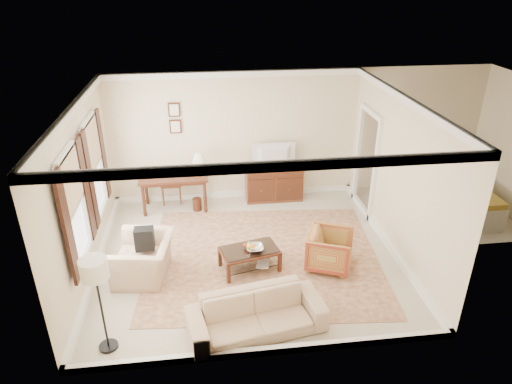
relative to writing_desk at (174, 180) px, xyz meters
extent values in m
cube|color=beige|center=(1.37, -2.04, -0.69)|extent=(5.50, 5.00, 0.01)
cube|color=white|center=(1.37, -2.04, 2.21)|extent=(5.50, 5.00, 0.01)
cube|color=#F4E7C7|center=(1.37, 0.46, 0.76)|extent=(5.50, 0.01, 2.90)
cube|color=#F4E7C7|center=(1.37, -4.54, 0.76)|extent=(5.50, 0.01, 2.90)
cube|color=#F4E7C7|center=(-1.38, -2.04, 0.76)|extent=(0.01, 5.00, 2.90)
cube|color=#F4E7C7|center=(4.12, -2.04, 0.76)|extent=(0.01, 5.00, 2.90)
cube|color=beige|center=(5.62, -0.89, -0.69)|extent=(3.00, 2.70, 0.01)
cube|color=brown|center=(1.66, -2.16, -0.68)|extent=(4.47, 3.93, 0.01)
cube|color=#411E12|center=(0.00, 0.00, 0.08)|extent=(1.46, 0.73, 0.05)
cylinder|color=#411E12|center=(-0.65, -0.28, -0.32)|extent=(0.07, 0.07, 0.74)
cylinder|color=#411E12|center=(0.65, -0.28, -0.32)|extent=(0.07, 0.07, 0.74)
cylinder|color=#411E12|center=(-0.65, 0.28, -0.32)|extent=(0.07, 0.07, 0.74)
cylinder|color=#411E12|center=(0.65, 0.28, -0.32)|extent=(0.07, 0.07, 0.74)
cube|color=brown|center=(2.23, 0.19, -0.29)|extent=(1.28, 0.49, 0.79)
imported|color=black|center=(2.23, 0.17, 0.56)|extent=(0.92, 0.53, 0.12)
cube|color=#411E12|center=(1.36, -2.48, -0.30)|extent=(1.10, 0.79, 0.04)
cube|color=silver|center=(1.36, -2.48, -0.27)|extent=(1.03, 0.72, 0.01)
cube|color=silver|center=(1.36, -2.48, -0.55)|extent=(1.01, 0.70, 0.02)
cube|color=#411E12|center=(0.97, -2.84, -0.50)|extent=(0.07, 0.07, 0.38)
cube|color=#411E12|center=(1.88, -2.63, -0.50)|extent=(0.07, 0.07, 0.38)
cube|color=#411E12|center=(0.85, -2.33, -0.50)|extent=(0.07, 0.07, 0.38)
cube|color=#411E12|center=(1.76, -2.12, -0.50)|extent=(0.07, 0.07, 0.38)
imported|color=silver|center=(1.45, -2.53, -0.21)|extent=(0.42, 0.42, 0.10)
imported|color=brown|center=(1.19, -2.42, -0.52)|extent=(0.24, 0.21, 0.38)
imported|color=brown|center=(1.49, -2.55, -0.52)|extent=(0.28, 0.10, 0.38)
imported|color=#993421|center=(2.78, -2.58, -0.30)|extent=(0.94, 0.97, 0.77)
imported|color=tan|center=(-0.45, -2.44, -0.21)|extent=(0.86, 1.18, 0.95)
cube|color=black|center=(-0.41, -2.35, 0.03)|extent=(0.34, 0.38, 0.40)
imported|color=tan|center=(1.29, -4.01, -0.30)|extent=(2.07, 0.94, 0.78)
cylinder|color=black|center=(-0.82, -4.09, -0.67)|extent=(0.27, 0.27, 0.04)
cylinder|color=black|center=(-0.82, -4.09, -0.05)|extent=(0.03, 0.03, 1.25)
cylinder|color=silver|center=(-0.82, -4.09, 0.66)|extent=(0.37, 0.37, 0.28)
camera|label=1|loc=(0.65, -9.12, 4.14)|focal=32.00mm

